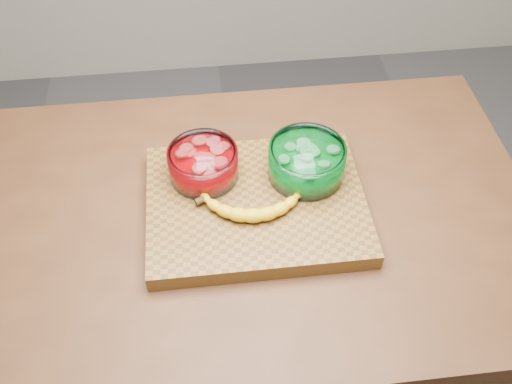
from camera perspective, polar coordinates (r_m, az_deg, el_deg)
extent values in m
plane|color=#515155|center=(1.99, 0.00, -18.62)|extent=(3.50, 3.50, 0.00)
cube|color=#4A2A16|center=(1.58, 0.00, -12.31)|extent=(1.20, 0.80, 0.90)
cube|color=brown|center=(1.19, 0.00, -1.27)|extent=(0.45, 0.35, 0.04)
cylinder|color=white|center=(1.20, -5.29, 2.83)|extent=(0.15, 0.15, 0.07)
cylinder|color=red|center=(1.21, -5.26, 2.51)|extent=(0.12, 0.12, 0.04)
cylinder|color=#FF5053|center=(1.19, -5.35, 3.47)|extent=(0.12, 0.12, 0.02)
cylinder|color=white|center=(1.20, 5.08, 3.05)|extent=(0.16, 0.16, 0.08)
cylinder|color=#00891F|center=(1.21, 5.05, 2.68)|extent=(0.14, 0.14, 0.04)
cylinder|color=#64D572|center=(1.19, 5.15, 3.71)|extent=(0.13, 0.13, 0.02)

